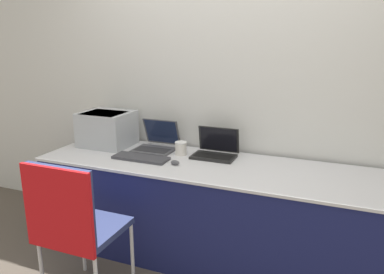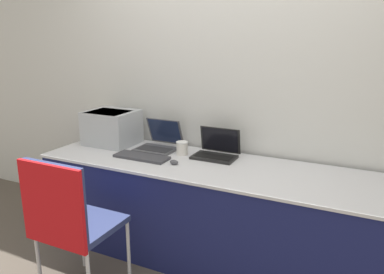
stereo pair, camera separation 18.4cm
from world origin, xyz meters
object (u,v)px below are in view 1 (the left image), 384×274
Objects in this scene: printer at (107,127)px; coffee_cup at (181,148)px; laptop_left at (156,143)px; external_keyboard at (141,158)px; mouse at (175,163)px; chair at (72,219)px; laptop_right at (215,150)px.

coffee_cup is (0.69, -0.01, -0.10)m from printer.
external_keyboard is (0.01, -0.27, -0.04)m from laptop_left.
external_keyboard is 6.49× the size of mouse.
laptop_left is 0.76× the size of external_keyboard.
laptop_left reaches higher than chair.
mouse reaches higher than external_keyboard.
laptop_right is at bearing 2.87° from printer.
laptop_left is at bearing -178.77° from laptop_right.
chair reaches higher than external_keyboard.
printer is 6.18× the size of mouse.
laptop_left is 0.99× the size of laptop_right.
laptop_right is 4.95× the size of mouse.
coffee_cup is (-0.26, -0.06, 0.00)m from laptop_right.
coffee_cup is 1.57× the size of mouse.
laptop_right is at bearing 1.23° from laptop_left.
printer is 1.26× the size of laptop_left.
laptop_right is at bearing 13.16° from coffee_cup.
laptop_right is 1.18m from chair.
coffee_cup is at bearing 42.63° from external_keyboard.
laptop_left is 0.42m from mouse.
laptop_left is 0.27m from external_keyboard.
laptop_right is 0.27m from coffee_cup.
external_keyboard is 0.32m from coffee_cup.
printer reaches higher than laptop_right.
mouse is (0.06, -0.24, -0.03)m from coffee_cup.
mouse is (-0.20, -0.30, -0.03)m from laptop_right.
chair reaches higher than mouse.
chair is at bearing -91.77° from laptop_left.
external_keyboard is at bearing -137.37° from coffee_cup.
coffee_cup reaches higher than mouse.
coffee_cup is at bearing -11.90° from laptop_left.
chair is (0.41, -0.99, -0.30)m from printer.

